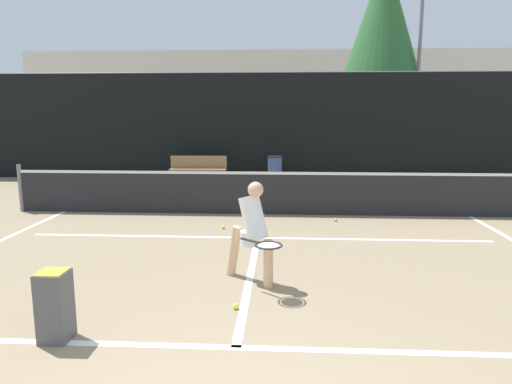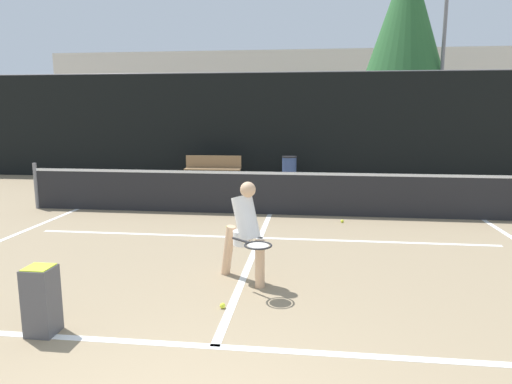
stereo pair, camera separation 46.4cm
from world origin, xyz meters
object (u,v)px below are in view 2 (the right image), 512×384
Objects in this scene: ball_hopper at (41,299)px; parked_car at (237,154)px; courtside_bench at (213,168)px; trash_bin at (289,170)px; player_practicing at (245,228)px.

ball_hopper is 0.18× the size of parked_car.
courtside_bench is 2.44m from trash_bin.
player_practicing is 8.86m from courtside_bench.
parked_car reaches higher than ball_hopper.
player_practicing is 1.91× the size of ball_hopper.
courtside_bench reaches higher than ball_hopper.
trash_bin reaches higher than ball_hopper.
player_practicing is at bearing -80.25° from parked_car.
ball_hopper is (-1.84, -1.67, -0.36)m from player_practicing.
ball_hopper is at bearing -98.75° from player_practicing.
player_practicing is 0.34× the size of parked_car.
courtside_bench is (-0.45, 10.23, 0.10)m from ball_hopper.
player_practicing is at bearing -91.02° from trash_bin.
ball_hopper is 10.52m from trash_bin.
parked_car is (-2.04, 11.89, -0.09)m from player_practicing.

